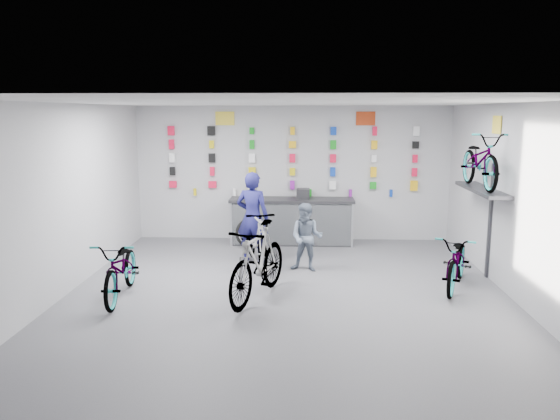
{
  "coord_description": "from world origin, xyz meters",
  "views": [
    {
      "loc": [
        0.25,
        -8.18,
        2.86
      ],
      "look_at": [
        -0.17,
        1.4,
        1.13
      ],
      "focal_mm": 35.0,
      "sensor_mm": 36.0,
      "label": 1
    }
  ],
  "objects_px": {
    "bike_left": "(121,268)",
    "bike_center": "(258,262)",
    "bike_right": "(458,261)",
    "clerk": "(253,217)",
    "customer": "(307,237)",
    "counter": "(292,222)",
    "bike_service": "(256,236)"
  },
  "relations": [
    {
      "from": "counter",
      "to": "bike_center",
      "type": "xyz_separation_m",
      "value": [
        -0.44,
        -3.65,
        0.11
      ]
    },
    {
      "from": "clerk",
      "to": "bike_right",
      "type": "bearing_deg",
      "value": 171.52
    },
    {
      "from": "counter",
      "to": "bike_center",
      "type": "distance_m",
      "value": 3.68
    },
    {
      "from": "bike_left",
      "to": "customer",
      "type": "relative_size",
      "value": 1.45
    },
    {
      "from": "bike_left",
      "to": "bike_center",
      "type": "relative_size",
      "value": 0.91
    },
    {
      "from": "bike_left",
      "to": "bike_center",
      "type": "height_order",
      "value": "bike_center"
    },
    {
      "from": "bike_right",
      "to": "customer",
      "type": "relative_size",
      "value": 1.41
    },
    {
      "from": "clerk",
      "to": "customer",
      "type": "bearing_deg",
      "value": 165.26
    },
    {
      "from": "bike_right",
      "to": "clerk",
      "type": "distance_m",
      "value": 3.82
    },
    {
      "from": "bike_left",
      "to": "clerk",
      "type": "xyz_separation_m",
      "value": [
        1.84,
        2.18,
        0.4
      ]
    },
    {
      "from": "counter",
      "to": "customer",
      "type": "distance_m",
      "value": 2.11
    },
    {
      "from": "bike_left",
      "to": "bike_service",
      "type": "relative_size",
      "value": 0.98
    },
    {
      "from": "bike_center",
      "to": "bike_right",
      "type": "height_order",
      "value": "bike_center"
    },
    {
      "from": "bike_center",
      "to": "bike_right",
      "type": "xyz_separation_m",
      "value": [
        3.22,
        0.67,
        -0.13
      ]
    },
    {
      "from": "bike_left",
      "to": "clerk",
      "type": "height_order",
      "value": "clerk"
    },
    {
      "from": "counter",
      "to": "clerk",
      "type": "bearing_deg",
      "value": -115.43
    },
    {
      "from": "bike_left",
      "to": "customer",
      "type": "height_order",
      "value": "customer"
    },
    {
      "from": "bike_service",
      "to": "counter",
      "type": "bearing_deg",
      "value": 54.06
    },
    {
      "from": "bike_right",
      "to": "clerk",
      "type": "height_order",
      "value": "clerk"
    },
    {
      "from": "bike_left",
      "to": "bike_right",
      "type": "height_order",
      "value": "bike_left"
    },
    {
      "from": "bike_center",
      "to": "customer",
      "type": "relative_size",
      "value": 1.59
    },
    {
      "from": "counter",
      "to": "bike_service",
      "type": "xyz_separation_m",
      "value": [
        -0.63,
        -1.74,
        0.07
      ]
    },
    {
      "from": "bike_left",
      "to": "bike_center",
      "type": "xyz_separation_m",
      "value": [
        2.12,
        0.05,
        0.12
      ]
    },
    {
      "from": "bike_right",
      "to": "bike_center",
      "type": "bearing_deg",
      "value": -145.91
    },
    {
      "from": "counter",
      "to": "clerk",
      "type": "distance_m",
      "value": 1.72
    },
    {
      "from": "clerk",
      "to": "customer",
      "type": "xyz_separation_m",
      "value": [
        1.03,
        -0.57,
        -0.25
      ]
    },
    {
      "from": "bike_left",
      "to": "clerk",
      "type": "distance_m",
      "value": 2.88
    },
    {
      "from": "counter",
      "to": "bike_left",
      "type": "height_order",
      "value": "counter"
    },
    {
      "from": "clerk",
      "to": "bike_service",
      "type": "bearing_deg",
      "value": 125.88
    },
    {
      "from": "bike_left",
      "to": "customer",
      "type": "bearing_deg",
      "value": 24.39
    },
    {
      "from": "bike_left",
      "to": "counter",
      "type": "bearing_deg",
      "value": 50.41
    },
    {
      "from": "bike_left",
      "to": "bike_right",
      "type": "xyz_separation_m",
      "value": [
        5.34,
        0.72,
        -0.01
      ]
    }
  ]
}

